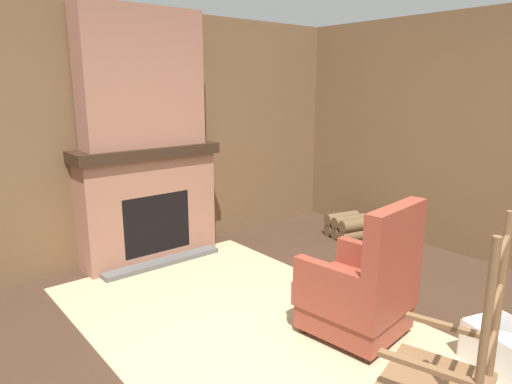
{
  "coord_description": "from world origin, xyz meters",
  "views": [
    {
      "loc": [
        1.78,
        -2.08,
        1.83
      ],
      "look_at": [
        -1.26,
        0.43,
        0.9
      ],
      "focal_mm": 32.0,
      "sensor_mm": 36.0,
      "label": 1
    }
  ],
  "objects_px": {
    "armchair": "(362,291)",
    "oil_lamp_vase": "(113,140)",
    "storage_case": "(171,138)",
    "laundry_basket": "(511,352)",
    "firewood_stack": "(349,226)"
  },
  "relations": [
    {
      "from": "armchair",
      "to": "oil_lamp_vase",
      "type": "distance_m",
      "value": 2.74
    },
    {
      "from": "firewood_stack",
      "to": "laundry_basket",
      "type": "xyz_separation_m",
      "value": [
        2.4,
        -1.33,
        0.01
      ]
    },
    {
      "from": "firewood_stack",
      "to": "oil_lamp_vase",
      "type": "xyz_separation_m",
      "value": [
        -0.94,
        -2.51,
        1.16
      ]
    },
    {
      "from": "armchair",
      "to": "oil_lamp_vase",
      "type": "height_order",
      "value": "oil_lamp_vase"
    },
    {
      "from": "laundry_basket",
      "to": "oil_lamp_vase",
      "type": "bearing_deg",
      "value": -160.56
    },
    {
      "from": "oil_lamp_vase",
      "to": "laundry_basket",
      "type": "bearing_deg",
      "value": 19.44
    },
    {
      "from": "storage_case",
      "to": "laundry_basket",
      "type": "bearing_deg",
      "value": 9.24
    },
    {
      "from": "firewood_stack",
      "to": "storage_case",
      "type": "xyz_separation_m",
      "value": [
        -0.94,
        -1.87,
        1.14
      ]
    },
    {
      "from": "armchair",
      "to": "laundry_basket",
      "type": "distance_m",
      "value": 1.0
    },
    {
      "from": "laundry_basket",
      "to": "storage_case",
      "type": "xyz_separation_m",
      "value": [
        -3.35,
        -0.54,
        1.13
      ]
    },
    {
      "from": "armchair",
      "to": "firewood_stack",
      "type": "height_order",
      "value": "armchair"
    },
    {
      "from": "oil_lamp_vase",
      "to": "storage_case",
      "type": "xyz_separation_m",
      "value": [
        0.0,
        0.64,
        -0.03
      ]
    },
    {
      "from": "armchair",
      "to": "storage_case",
      "type": "distance_m",
      "value": 2.62
    },
    {
      "from": "oil_lamp_vase",
      "to": "storage_case",
      "type": "distance_m",
      "value": 0.64
    },
    {
      "from": "laundry_basket",
      "to": "oil_lamp_vase",
      "type": "height_order",
      "value": "oil_lamp_vase"
    }
  ]
}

